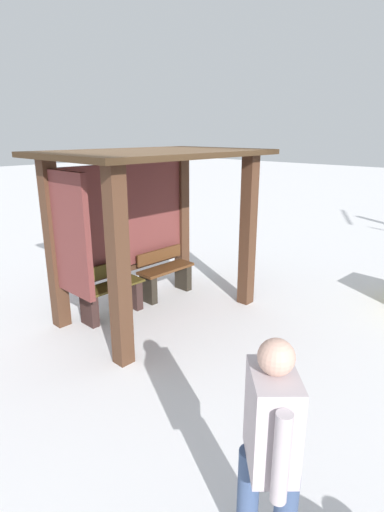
# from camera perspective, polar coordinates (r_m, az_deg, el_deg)

# --- Properties ---
(ground_plane) EXTENTS (60.00, 60.00, 0.00)m
(ground_plane) POSITION_cam_1_polar(r_m,az_deg,el_deg) (6.24, -4.67, -7.98)
(ground_plane) COLOR silver
(bus_shelter) EXTENTS (3.03, 2.02, 2.41)m
(bus_shelter) POSITION_cam_1_polar(r_m,az_deg,el_deg) (5.81, -7.21, 7.55)
(bus_shelter) COLOR #452B1C
(bus_shelter) RESTS_ON ground
(bench_left_inside) EXTENTS (1.00, 0.36, 0.77)m
(bench_left_inside) POSITION_cam_1_polar(r_m,az_deg,el_deg) (6.11, -11.42, -5.28)
(bench_left_inside) COLOR #433815
(bench_left_inside) RESTS_ON ground
(bench_center_inside) EXTENTS (1.00, 0.36, 0.78)m
(bench_center_inside) POSITION_cam_1_polar(r_m,az_deg,el_deg) (6.75, -3.79, -2.70)
(bench_center_inside) COLOR #502F17
(bench_center_inside) RESTS_ON ground
(person_walking) EXTENTS (0.49, 0.48, 1.58)m
(person_walking) POSITION_cam_1_polar(r_m,az_deg,el_deg) (2.62, 11.08, -24.50)
(person_walking) COLOR #B8ABB1
(person_walking) RESTS_ON ground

